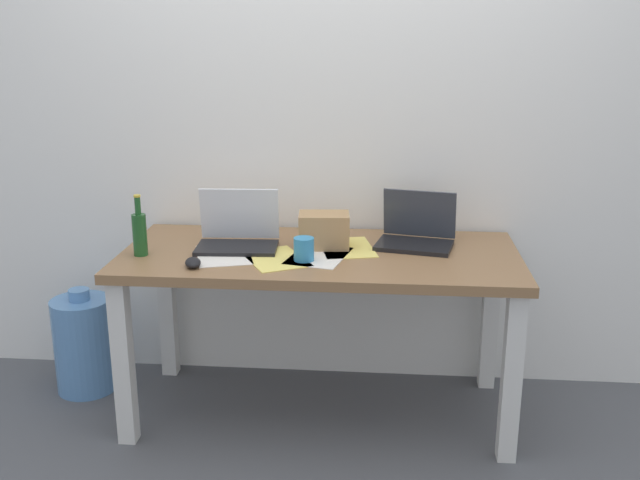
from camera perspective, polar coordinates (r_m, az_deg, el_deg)
ground_plane at (r=3.30m, az=0.00°, el=-13.06°), size 8.00×8.00×0.00m
back_wall at (r=3.31m, az=0.65°, el=10.82°), size 5.20×0.08×2.60m
desk at (r=3.04m, az=0.00°, el=-2.73°), size 1.62×0.73×0.73m
laptop_left at (r=3.07m, az=-6.38°, el=0.41°), size 0.34×0.24×0.24m
laptop_right at (r=3.11m, az=7.44°, el=0.46°), size 0.35×0.29×0.22m
beer_bottle at (r=3.03m, az=-13.80°, el=0.57°), size 0.06×0.06×0.25m
computer_mouse at (r=2.86m, az=-9.81°, el=-1.74°), size 0.09×0.11×0.03m
cardboard_box at (r=3.05m, az=0.31°, el=0.74°), size 0.22×0.16×0.15m
coffee_mug at (r=2.88m, az=-1.26°, el=-0.74°), size 0.08×0.08×0.09m
paper_yellow_folder at (r=2.92m, az=-3.48°, el=-1.45°), size 0.32×0.36×0.00m
paper_sheet_near_back at (r=3.06m, az=2.09°, el=-0.60°), size 0.27×0.34×0.00m
paper_sheet_front_left at (r=2.99m, az=-7.46°, el=-1.15°), size 0.29×0.34×0.00m
paper_sheet_center at (r=2.95m, az=-0.09°, el=-1.24°), size 0.27×0.34×0.00m
water_cooler_jug at (r=3.55m, az=-17.81°, el=-7.68°), size 0.27×0.27×0.49m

